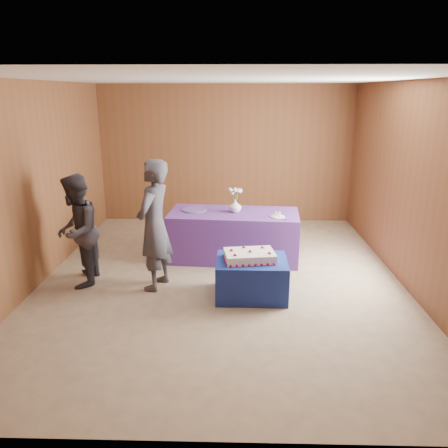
{
  "coord_description": "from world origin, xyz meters",
  "views": [
    {
      "loc": [
        0.19,
        -5.68,
        2.55
      ],
      "look_at": [
        0.04,
        0.1,
        0.79
      ],
      "focal_mm": 35.0,
      "sensor_mm": 36.0,
      "label": 1
    }
  ],
  "objects_px": {
    "cake_table": "(251,278)",
    "vase": "(235,206)",
    "sheet_cake": "(250,256)",
    "guest_right": "(77,231)",
    "serving_table": "(234,235)",
    "guest_left": "(154,225)"
  },
  "relations": [
    {
      "from": "serving_table",
      "to": "vase",
      "type": "distance_m",
      "value": 0.48
    },
    {
      "from": "sheet_cake",
      "to": "guest_left",
      "type": "relative_size",
      "value": 0.4
    },
    {
      "from": "guest_right",
      "to": "sheet_cake",
      "type": "bearing_deg",
      "value": 76.24
    },
    {
      "from": "vase",
      "to": "guest_right",
      "type": "bearing_deg",
      "value": -153.19
    },
    {
      "from": "cake_table",
      "to": "guest_left",
      "type": "relative_size",
      "value": 0.52
    },
    {
      "from": "cake_table",
      "to": "sheet_cake",
      "type": "xyz_separation_m",
      "value": [
        -0.03,
        -0.02,
        0.31
      ]
    },
    {
      "from": "sheet_cake",
      "to": "guest_left",
      "type": "xyz_separation_m",
      "value": [
        -1.24,
        0.25,
        0.32
      ]
    },
    {
      "from": "sheet_cake",
      "to": "guest_right",
      "type": "distance_m",
      "value": 2.33
    },
    {
      "from": "sheet_cake",
      "to": "vase",
      "type": "distance_m",
      "value": 1.43
    },
    {
      "from": "cake_table",
      "to": "vase",
      "type": "relative_size",
      "value": 4.52
    },
    {
      "from": "serving_table",
      "to": "guest_right",
      "type": "height_order",
      "value": "guest_right"
    },
    {
      "from": "guest_right",
      "to": "guest_left",
      "type": "bearing_deg",
      "value": 80.58
    },
    {
      "from": "vase",
      "to": "guest_right",
      "type": "relative_size",
      "value": 0.13
    },
    {
      "from": "guest_right",
      "to": "serving_table",
      "type": "bearing_deg",
      "value": 110.79
    },
    {
      "from": "serving_table",
      "to": "guest_right",
      "type": "xyz_separation_m",
      "value": [
        -2.09,
        -1.05,
        0.39
      ]
    },
    {
      "from": "cake_table",
      "to": "guest_right",
      "type": "xyz_separation_m",
      "value": [
        -2.33,
        0.3,
        0.51
      ]
    },
    {
      "from": "cake_table",
      "to": "vase",
      "type": "bearing_deg",
      "value": 99.59
    },
    {
      "from": "sheet_cake",
      "to": "guest_left",
      "type": "distance_m",
      "value": 1.31
    },
    {
      "from": "cake_table",
      "to": "guest_right",
      "type": "bearing_deg",
      "value": 173.16
    },
    {
      "from": "serving_table",
      "to": "guest_right",
      "type": "distance_m",
      "value": 2.37
    },
    {
      "from": "serving_table",
      "to": "vase",
      "type": "height_order",
      "value": "vase"
    },
    {
      "from": "cake_table",
      "to": "serving_table",
      "type": "distance_m",
      "value": 1.38
    }
  ]
}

